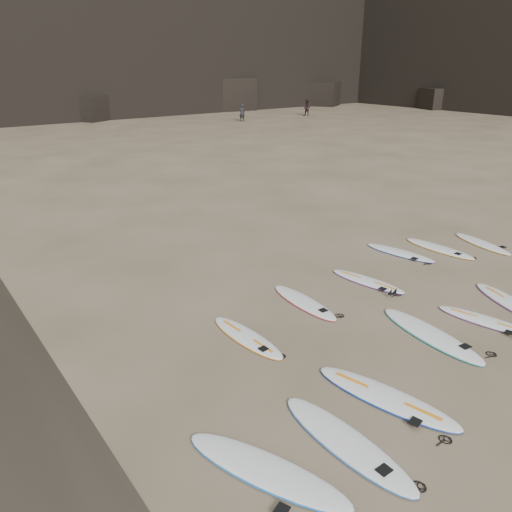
{
  "coord_description": "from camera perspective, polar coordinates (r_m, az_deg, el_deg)",
  "views": [
    {
      "loc": [
        -8.78,
        -5.23,
        5.6
      ],
      "look_at": [
        -2.62,
        3.12,
        1.5
      ],
      "focal_mm": 35.0,
      "sensor_mm": 36.0,
      "label": 1
    }
  ],
  "objects": [
    {
      "name": "surfboard_6",
      "position": [
        12.37,
        5.51,
        -5.24
      ],
      "size": [
        0.65,
        2.32,
        0.08
      ],
      "primitive_type": "ellipsoid",
      "rotation": [
        0.0,
        0.0,
        -0.05
      ],
      "color": "white",
      "rests_on": "ground"
    },
    {
      "name": "surfboard_7",
      "position": [
        13.77,
        12.61,
        -2.8
      ],
      "size": [
        0.89,
        2.27,
        0.08
      ],
      "primitive_type": "ellipsoid",
      "rotation": [
        0.0,
        0.0,
        0.17
      ],
      "color": "white",
      "rests_on": "ground"
    },
    {
      "name": "surfboard_10",
      "position": [
        17.75,
        24.42,
        1.32
      ],
      "size": [
        1.06,
        2.32,
        0.08
      ],
      "primitive_type": "ellipsoid",
      "rotation": [
        0.0,
        0.0,
        -0.24
      ],
      "color": "white",
      "rests_on": "ground"
    },
    {
      "name": "surfboard_11",
      "position": [
        7.88,
        1.13,
        -23.21
      ],
      "size": [
        1.62,
        2.77,
        0.1
      ],
      "primitive_type": "ellipsoid",
      "rotation": [
        0.0,
        0.0,
        0.38
      ],
      "color": "white",
      "rests_on": "ground"
    },
    {
      "name": "surfboard_9",
      "position": [
        16.77,
        20.21,
        0.84
      ],
      "size": [
        0.66,
        2.42,
        0.09
      ],
      "primitive_type": "ellipsoid",
      "rotation": [
        0.0,
        0.0,
        0.03
      ],
      "color": "white",
      "rests_on": "ground"
    },
    {
      "name": "surfboard_2",
      "position": [
        11.58,
        19.34,
        -8.43
      ],
      "size": [
        0.98,
        2.79,
        0.1
      ],
      "primitive_type": "ellipsoid",
      "rotation": [
        0.0,
        0.0,
        -0.12
      ],
      "color": "white",
      "rests_on": "ground"
    },
    {
      "name": "surfboard_1",
      "position": [
        9.43,
        14.62,
        -15.3
      ],
      "size": [
        1.25,
        2.81,
        0.1
      ],
      "primitive_type": "ellipsoid",
      "rotation": [
        0.0,
        0.0,
        0.23
      ],
      "color": "white",
      "rests_on": "ground"
    },
    {
      "name": "person_a",
      "position": [
        49.97,
        -1.62,
        16.04
      ],
      "size": [
        0.63,
        0.46,
        1.59
      ],
      "primitive_type": "imported",
      "rotation": [
        0.0,
        0.0,
        2.99
      ],
      "color": "black",
      "rests_on": "ground"
    },
    {
      "name": "surfboard_0",
      "position": [
        8.41,
        10.25,
        -20.16
      ],
      "size": [
        0.68,
        2.71,
        0.1
      ],
      "primitive_type": "ellipsoid",
      "rotation": [
        0.0,
        0.0,
        0.01
      ],
      "color": "white",
      "rests_on": "ground"
    },
    {
      "name": "surfboard_5",
      "position": [
        10.87,
        -1.04,
        -9.22
      ],
      "size": [
        0.65,
        2.27,
        0.08
      ],
      "primitive_type": "ellipsoid",
      "rotation": [
        0.0,
        0.0,
        0.05
      ],
      "color": "white",
      "rests_on": "ground"
    },
    {
      "name": "surfboard_3",
      "position": [
        12.62,
        24.86,
        -6.75
      ],
      "size": [
        1.01,
        2.28,
        0.08
      ],
      "primitive_type": "ellipsoid",
      "rotation": [
        0.0,
        0.0,
        0.22
      ],
      "color": "white",
      "rests_on": "ground"
    },
    {
      "name": "ground",
      "position": [
        11.66,
        20.07,
        -8.61
      ],
      "size": [
        240.0,
        240.0,
        0.0
      ],
      "primitive_type": "plane",
      "color": "#897559",
      "rests_on": "ground"
    },
    {
      "name": "surfboard_8",
      "position": [
        16.03,
        16.11,
        0.39
      ],
      "size": [
        0.92,
        2.34,
        0.08
      ],
      "primitive_type": "ellipsoid",
      "rotation": [
        0.0,
        0.0,
        0.17
      ],
      "color": "white",
      "rests_on": "ground"
    },
    {
      "name": "person_b",
      "position": [
        55.11,
        5.85,
        16.5
      ],
      "size": [
        0.9,
        0.99,
        1.67
      ],
      "primitive_type": "imported",
      "rotation": [
        0.0,
        0.0,
        5.11
      ],
      "color": "black",
      "rests_on": "ground"
    },
    {
      "name": "surfboard_4",
      "position": [
        13.76,
        27.19,
        -4.82
      ],
      "size": [
        1.4,
        2.49,
        0.09
      ],
      "primitive_type": "ellipsoid",
      "rotation": [
        0.0,
        0.0,
        -0.36
      ],
      "color": "white",
      "rests_on": "ground"
    }
  ]
}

